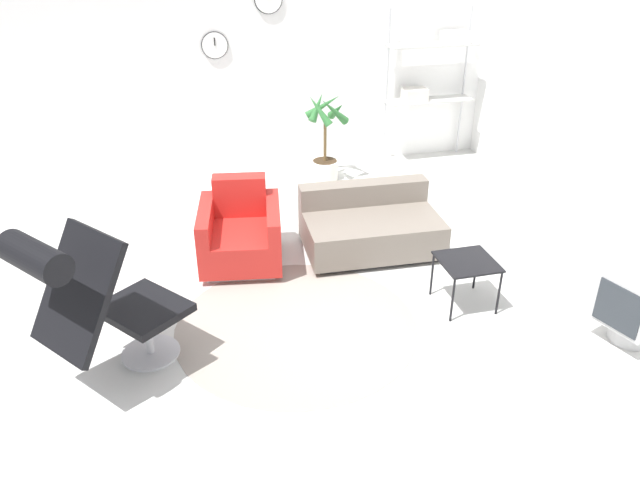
{
  "coord_description": "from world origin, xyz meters",
  "views": [
    {
      "loc": [
        -1.04,
        -4.4,
        3.02
      ],
      "look_at": [
        0.09,
        0.06,
        0.55
      ],
      "focal_mm": 35.0,
      "sensor_mm": 36.0,
      "label": 1
    }
  ],
  "objects_px": {
    "side_table": "(467,265)",
    "armchair_red": "(241,235)",
    "crt_television": "(638,304)",
    "shelf_unit": "(432,70)",
    "potted_plant": "(326,144)",
    "couch_low": "(370,228)",
    "lounge_chair": "(90,291)"
  },
  "relations": [
    {
      "from": "side_table",
      "to": "armchair_red",
      "type": "bearing_deg",
      "value": 145.09
    },
    {
      "from": "crt_television",
      "to": "shelf_unit",
      "type": "height_order",
      "value": "shelf_unit"
    },
    {
      "from": "crt_television",
      "to": "shelf_unit",
      "type": "bearing_deg",
      "value": -17.18
    },
    {
      "from": "side_table",
      "to": "potted_plant",
      "type": "relative_size",
      "value": 0.41
    },
    {
      "from": "armchair_red",
      "to": "crt_television",
      "type": "relative_size",
      "value": 1.52
    },
    {
      "from": "side_table",
      "to": "shelf_unit",
      "type": "xyz_separation_m",
      "value": [
        1.06,
        3.36,
        0.79
      ]
    },
    {
      "from": "side_table",
      "to": "couch_low",
      "type": "bearing_deg",
      "value": 112.36
    },
    {
      "from": "armchair_red",
      "to": "side_table",
      "type": "bearing_deg",
      "value": 154.3
    },
    {
      "from": "potted_plant",
      "to": "shelf_unit",
      "type": "height_order",
      "value": "shelf_unit"
    },
    {
      "from": "side_table",
      "to": "shelf_unit",
      "type": "height_order",
      "value": "shelf_unit"
    },
    {
      "from": "armchair_red",
      "to": "side_table",
      "type": "relative_size",
      "value": 2.07
    },
    {
      "from": "shelf_unit",
      "to": "crt_television",
      "type": "bearing_deg",
      "value": -90.13
    },
    {
      "from": "armchair_red",
      "to": "couch_low",
      "type": "bearing_deg",
      "value": -174.04
    },
    {
      "from": "potted_plant",
      "to": "shelf_unit",
      "type": "distance_m",
      "value": 1.7
    },
    {
      "from": "armchair_red",
      "to": "crt_television",
      "type": "distance_m",
      "value": 3.42
    },
    {
      "from": "armchair_red",
      "to": "side_table",
      "type": "distance_m",
      "value": 2.11
    },
    {
      "from": "couch_low",
      "to": "potted_plant",
      "type": "relative_size",
      "value": 1.21
    },
    {
      "from": "armchair_red",
      "to": "crt_television",
      "type": "bearing_deg",
      "value": 153.67
    },
    {
      "from": "side_table",
      "to": "crt_television",
      "type": "distance_m",
      "value": 1.31
    },
    {
      "from": "lounge_chair",
      "to": "crt_television",
      "type": "relative_size",
      "value": 2.06
    },
    {
      "from": "side_table",
      "to": "shelf_unit",
      "type": "bearing_deg",
      "value": 72.45
    },
    {
      "from": "armchair_red",
      "to": "crt_television",
      "type": "xyz_separation_m",
      "value": [
        2.78,
        -1.99,
        0.06
      ]
    },
    {
      "from": "armchair_red",
      "to": "lounge_chair",
      "type": "bearing_deg",
      "value": 60.81
    },
    {
      "from": "crt_television",
      "to": "lounge_chair",
      "type": "bearing_deg",
      "value": 65.8
    },
    {
      "from": "crt_television",
      "to": "side_table",
      "type": "bearing_deg",
      "value": 36.4
    },
    {
      "from": "crt_television",
      "to": "shelf_unit",
      "type": "xyz_separation_m",
      "value": [
        0.01,
        4.13,
        0.84
      ]
    },
    {
      "from": "lounge_chair",
      "to": "crt_television",
      "type": "bearing_deg",
      "value": 44.13
    },
    {
      "from": "lounge_chair",
      "to": "couch_low",
      "type": "height_order",
      "value": "lounge_chair"
    },
    {
      "from": "potted_plant",
      "to": "shelf_unit",
      "type": "bearing_deg",
      "value": 13.68
    },
    {
      "from": "side_table",
      "to": "potted_plant",
      "type": "distance_m",
      "value": 3.02
    },
    {
      "from": "armchair_red",
      "to": "shelf_unit",
      "type": "bearing_deg",
      "value": -133.18
    },
    {
      "from": "side_table",
      "to": "crt_television",
      "type": "xyz_separation_m",
      "value": [
        1.05,
        -0.78,
        -0.05
      ]
    }
  ]
}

